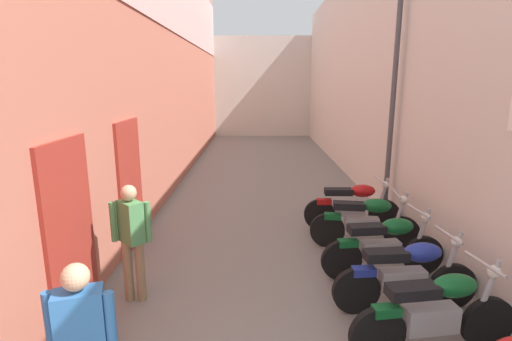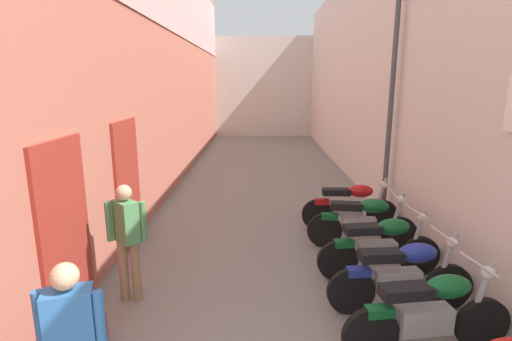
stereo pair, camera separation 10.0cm
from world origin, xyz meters
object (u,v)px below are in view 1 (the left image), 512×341
(pedestrian_mid_alley, at_px, (130,235))
(motorcycle_sixth, at_px, (363,221))
(motorcycle_fourth, at_px, (405,273))
(plastic_crate, at_px, (85,334))
(motorcycle_third, at_px, (434,311))
(street_lamp, at_px, (388,78))
(motorcycle_seventh, at_px, (351,205))
(motorcycle_fifth, at_px, (382,245))

(pedestrian_mid_alley, bearing_deg, motorcycle_sixth, 25.27)
(motorcycle_fourth, relative_size, plastic_crate, 4.20)
(motorcycle_third, xyz_separation_m, street_lamp, (0.70, 4.07, 2.38))
(motorcycle_fourth, height_order, plastic_crate, motorcycle_fourth)
(motorcycle_fourth, distance_m, motorcycle_seventh, 2.77)
(motorcycle_sixth, distance_m, street_lamp, 2.84)
(motorcycle_sixth, bearing_deg, street_lamp, 63.06)
(motorcycle_seventh, xyz_separation_m, pedestrian_mid_alley, (-3.46, -2.53, 0.42))
(motorcycle_third, relative_size, motorcycle_seventh, 0.99)
(pedestrian_mid_alley, distance_m, plastic_crate, 1.23)
(plastic_crate, bearing_deg, pedestrian_mid_alley, 74.69)
(motorcycle_third, height_order, motorcycle_fourth, same)
(plastic_crate, height_order, street_lamp, street_lamp)
(motorcycle_third, height_order, street_lamp, street_lamp)
(motorcycle_fifth, relative_size, street_lamp, 0.37)
(motorcycle_fourth, xyz_separation_m, motorcycle_seventh, (0.00, 2.77, 0.00))
(motorcycle_sixth, height_order, pedestrian_mid_alley, pedestrian_mid_alley)
(motorcycle_sixth, xyz_separation_m, plastic_crate, (-3.71, -2.55, -0.36))
(pedestrian_mid_alley, bearing_deg, motorcycle_third, -16.97)
(pedestrian_mid_alley, bearing_deg, motorcycle_fifth, 10.21)
(motorcycle_sixth, relative_size, pedestrian_mid_alley, 1.18)
(motorcycle_third, distance_m, pedestrian_mid_alley, 3.64)
(motorcycle_fourth, relative_size, street_lamp, 0.37)
(pedestrian_mid_alley, xyz_separation_m, plastic_crate, (-0.25, -0.92, -0.78))
(motorcycle_third, xyz_separation_m, pedestrian_mid_alley, (-3.46, 1.05, 0.42))
(motorcycle_fourth, bearing_deg, motorcycle_sixth, 90.00)
(plastic_crate, bearing_deg, motorcycle_fifth, 22.56)
(motorcycle_sixth, relative_size, motorcycle_seventh, 1.00)
(motorcycle_fourth, height_order, street_lamp, street_lamp)
(pedestrian_mid_alley, distance_m, street_lamp, 5.50)
(motorcycle_third, relative_size, plastic_crate, 4.19)
(street_lamp, bearing_deg, motorcycle_sixth, -116.94)
(motorcycle_third, height_order, pedestrian_mid_alley, pedestrian_mid_alley)
(pedestrian_mid_alley, relative_size, plastic_crate, 3.57)
(motorcycle_seventh, distance_m, pedestrian_mid_alley, 4.30)
(motorcycle_third, bearing_deg, motorcycle_fourth, 89.99)
(motorcycle_fifth, bearing_deg, plastic_crate, -157.44)
(motorcycle_sixth, distance_m, plastic_crate, 4.51)
(motorcycle_fifth, height_order, motorcycle_sixth, same)
(street_lamp, bearing_deg, plastic_crate, -138.26)
(motorcycle_seventh, bearing_deg, motorcycle_sixth, -90.00)
(motorcycle_fifth, distance_m, plastic_crate, 4.03)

